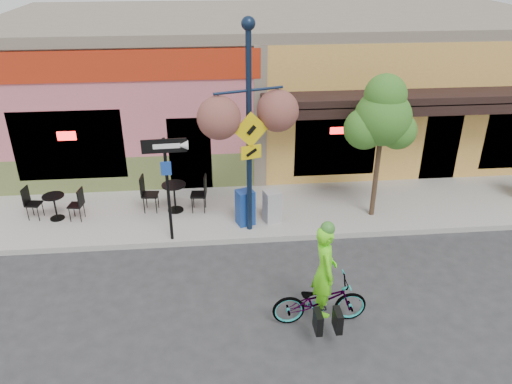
% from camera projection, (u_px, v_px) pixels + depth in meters
% --- Properties ---
extents(ground, '(90.00, 90.00, 0.00)m').
position_uv_depth(ground, '(316.00, 251.00, 11.93)').
color(ground, '#2D2D30').
rests_on(ground, ground).
extents(sidewalk, '(24.00, 3.00, 0.15)m').
position_uv_depth(sidewalk, '(301.00, 208.00, 13.67)').
color(sidewalk, '#9E9B93').
rests_on(sidewalk, ground).
extents(curb, '(24.00, 0.12, 0.15)m').
position_uv_depth(curb, '(312.00, 236.00, 12.38)').
color(curb, '#A8A59E').
rests_on(curb, ground).
extents(building, '(18.20, 8.20, 4.50)m').
position_uv_depth(building, '(277.00, 80.00, 17.58)').
color(building, '#C6626C').
rests_on(building, ground).
extents(bicycle, '(1.83, 0.65, 0.96)m').
position_uv_depth(bicycle, '(320.00, 301.00, 9.53)').
color(bicycle, maroon).
rests_on(bicycle, ground).
extents(cyclist_rider, '(0.45, 0.68, 1.86)m').
position_uv_depth(cyclist_rider, '(324.00, 282.00, 9.34)').
color(cyclist_rider, '#69FA1A').
rests_on(cyclist_rider, ground).
extents(lamp_post, '(1.75, 1.08, 5.12)m').
position_uv_depth(lamp_post, '(249.00, 133.00, 11.43)').
color(lamp_post, '#111F36').
rests_on(lamp_post, sidewalk).
extents(one_way_sign, '(1.01, 0.27, 2.60)m').
position_uv_depth(one_way_sign, '(168.00, 191.00, 11.56)').
color(one_way_sign, black).
rests_on(one_way_sign, sidewalk).
extents(cafe_set_left, '(1.57, 0.95, 0.89)m').
position_uv_depth(cafe_set_left, '(55.00, 204.00, 12.82)').
color(cafe_set_left, black).
rests_on(cafe_set_left, sidewalk).
extents(cafe_set_right, '(1.77, 1.00, 1.02)m').
position_uv_depth(cafe_set_right, '(174.00, 194.00, 13.19)').
color(cafe_set_right, black).
rests_on(cafe_set_right, sidewalk).
extents(newspaper_box_blue, '(0.51, 0.49, 0.93)m').
position_uv_depth(newspaper_box_blue, '(245.00, 207.00, 12.60)').
color(newspaper_box_blue, navy).
rests_on(newspaper_box_blue, sidewalk).
extents(newspaper_box_grey, '(0.49, 0.46, 0.85)m').
position_uv_depth(newspaper_box_grey, '(272.00, 206.00, 12.73)').
color(newspaper_box_grey, '#A3A3A3').
rests_on(newspaper_box_grey, sidewalk).
extents(street_tree, '(1.72, 1.72, 3.78)m').
position_uv_depth(street_tree, '(379.00, 148.00, 12.39)').
color(street_tree, '#3D7A26').
rests_on(street_tree, sidewalk).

